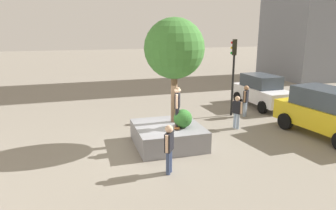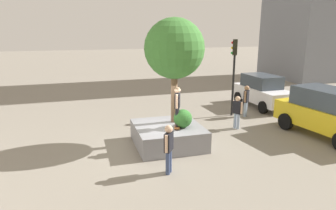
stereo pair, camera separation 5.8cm
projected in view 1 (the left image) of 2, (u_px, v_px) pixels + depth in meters
ground_plane at (165, 146)px, 12.93m from camera, size 120.00×120.00×0.00m
planter_ledge at (168, 135)px, 13.02m from camera, size 2.85×2.77×0.87m
plaza_tree at (174, 49)px, 12.66m from camera, size 2.54×2.54×4.46m
boxwood_shrub at (183, 118)px, 12.59m from camera, size 0.77×0.77×0.77m
skateboard at (177, 126)px, 12.64m from camera, size 0.82×0.47×0.07m
skateboarder at (177, 104)px, 12.40m from camera, size 0.52×0.35×1.64m
police_car at (262, 91)px, 19.27m from camera, size 4.38×2.16×2.00m
sedan_parked at (327, 112)px, 13.99m from camera, size 5.00×2.77×2.21m
traffic_light_median at (234, 64)px, 16.81m from camera, size 0.36×0.37×4.28m
pedestrian_crossing at (237, 110)px, 15.00m from camera, size 0.52×0.36×1.66m
passerby_with_bag at (246, 99)px, 17.08m from camera, size 0.48×0.48×1.77m
bystander_watching at (169, 146)px, 10.32m from camera, size 0.50×0.43×1.75m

